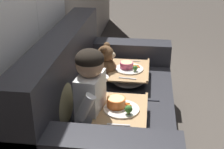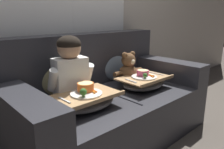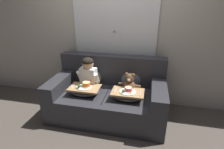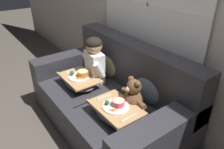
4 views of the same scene
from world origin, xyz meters
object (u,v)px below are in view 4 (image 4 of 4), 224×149
at_px(teddy_bear, 133,96).
at_px(lap_tray_child, 80,80).
at_px(lap_tray_teddy, 116,111).
at_px(throw_pillow_behind_child, 109,62).
at_px(child_figure, 94,58).
at_px(couch, 111,100).
at_px(throw_pillow_behind_teddy, 149,85).

height_order(teddy_bear, lap_tray_child, teddy_bear).
bearing_deg(teddy_bear, lap_tray_teddy, -89.85).
height_order(throw_pillow_behind_child, lap_tray_child, throw_pillow_behind_child).
xyz_separation_m(throw_pillow_behind_child, child_figure, (-0.00, -0.21, 0.11)).
bearing_deg(lap_tray_child, couch, 28.93).
relative_size(teddy_bear, lap_tray_teddy, 0.74).
height_order(throw_pillow_behind_teddy, lap_tray_teddy, throw_pillow_behind_teddy).
xyz_separation_m(couch, lap_tray_child, (-0.34, -0.19, 0.16)).
relative_size(lap_tray_child, lap_tray_teddy, 0.99).
bearing_deg(lap_tray_teddy, throw_pillow_behind_teddy, 90.01).
xyz_separation_m(child_figure, lap_tray_child, (0.00, -0.20, -0.22)).
height_order(throw_pillow_behind_child, teddy_bear, throw_pillow_behind_child).
height_order(couch, throw_pillow_behind_teddy, couch).
xyz_separation_m(couch, throw_pillow_behind_child, (-0.34, 0.22, 0.27)).
xyz_separation_m(child_figure, teddy_bear, (0.67, -0.00, -0.15)).
relative_size(teddy_bear, lap_tray_child, 0.74).
distance_m(throw_pillow_behind_child, lap_tray_child, 0.43).
bearing_deg(child_figure, throw_pillow_behind_teddy, 16.96).
bearing_deg(throw_pillow_behind_teddy, lap_tray_teddy, -89.99).
height_order(couch, teddy_bear, couch).
xyz_separation_m(couch, child_figure, (-0.34, 0.02, 0.38)).
bearing_deg(teddy_bear, child_figure, 179.70).
height_order(throw_pillow_behind_child, lap_tray_teddy, throw_pillow_behind_child).
relative_size(throw_pillow_behind_child, lap_tray_teddy, 0.83).
height_order(couch, lap_tray_child, couch).
bearing_deg(teddy_bear, throw_pillow_behind_teddy, 89.87).
height_order(lap_tray_child, lap_tray_teddy, lap_tray_child).
bearing_deg(throw_pillow_behind_child, teddy_bear, -17.25).
height_order(teddy_bear, lap_tray_teddy, teddy_bear).
relative_size(throw_pillow_behind_teddy, lap_tray_teddy, 0.81).
distance_m(throw_pillow_behind_teddy, lap_tray_child, 0.80).
bearing_deg(couch, throw_pillow_behind_teddy, 33.60).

